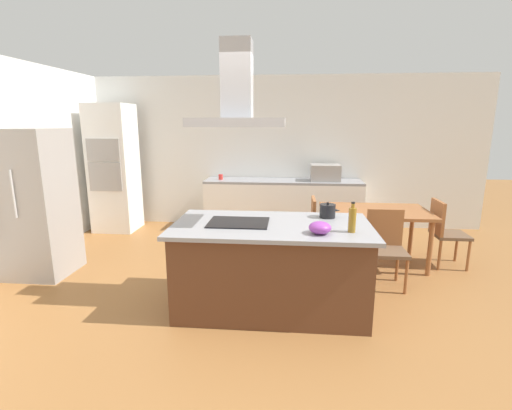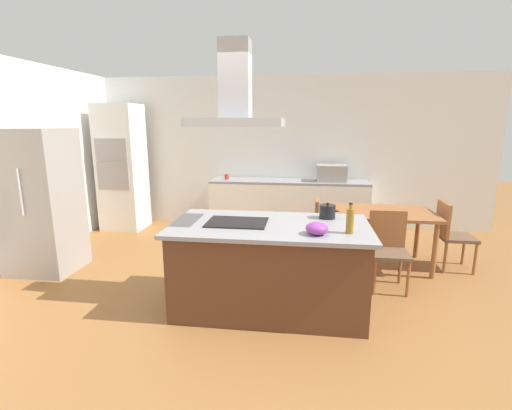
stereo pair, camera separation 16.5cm
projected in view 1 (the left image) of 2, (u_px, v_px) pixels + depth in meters
name	position (u px, v px, depth m)	size (l,w,h in m)	color
ground	(276.00, 256.00, 5.35)	(16.00, 16.00, 0.00)	#936033
wall_back	(281.00, 153.00, 6.76)	(7.20, 0.10, 2.70)	white
wall_left	(14.00, 164.00, 4.88)	(0.10, 8.80, 2.70)	white
kitchen_island	(271.00, 266.00, 3.79)	(1.97, 1.07, 0.90)	#59331E
cooktop	(239.00, 222.00, 3.72)	(0.60, 0.44, 0.01)	black
tea_kettle	(328.00, 211.00, 3.93)	(0.22, 0.17, 0.17)	black
olive_oil_bottle	(352.00, 219.00, 3.39)	(0.07, 0.07, 0.28)	olive
mixing_bowl	(320.00, 228.00, 3.36)	(0.20, 0.20, 0.11)	purple
back_counter	(283.00, 205.00, 6.59)	(2.73, 0.62, 0.90)	white
countertop_microwave	(325.00, 173.00, 6.39)	(0.50, 0.38, 0.28)	#9E9993
coffee_mug_red	(221.00, 177.00, 6.56)	(0.08, 0.08, 0.09)	red
wall_oven_stack	(114.00, 168.00, 6.48)	(0.70, 0.66, 2.20)	white
refrigerator	(33.00, 203.00, 4.58)	(0.80, 0.73, 1.82)	#9E9993
dining_table	(374.00, 216.00, 4.96)	(1.40, 0.90, 0.75)	#995B33
chair_facing_island	(386.00, 243.00, 4.34)	(0.42, 0.42, 0.89)	brown
chair_at_right_end	(444.00, 229.00, 4.91)	(0.42, 0.42, 0.89)	brown
chair_at_left_end	(305.00, 226.00, 5.07)	(0.42, 0.42, 0.89)	brown
range_hood	(237.00, 99.00, 3.46)	(0.90, 0.55, 0.78)	#ADADB2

